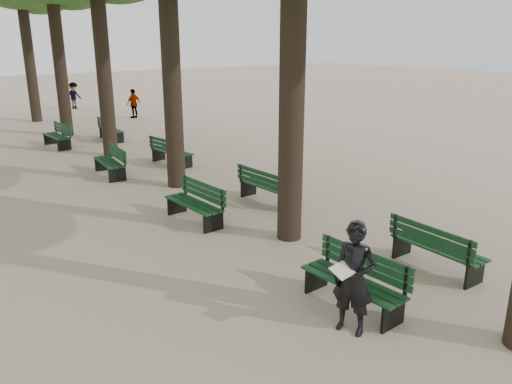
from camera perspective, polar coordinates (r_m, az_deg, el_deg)
ground at (r=8.03m, az=9.94°, el=-14.11°), size 120.00×120.00×0.00m
bench_left_0 at (r=8.23m, az=10.92°, el=-11.14°), size 0.64×1.82×0.92m
bench_left_1 at (r=11.76m, az=-7.09°, el=-2.15°), size 0.64×1.82×0.92m
bench_left_2 at (r=16.25m, az=-16.38°, el=2.70°), size 0.75×1.85×0.92m
bench_left_3 at (r=21.31m, az=-21.79°, el=5.49°), size 0.65×1.82×0.92m
bench_right_0 at (r=9.89m, az=19.91°, el=-6.91°), size 0.64×1.82×0.92m
bench_right_1 at (r=13.05m, az=1.29°, el=-0.06°), size 0.63×1.82×0.92m
bench_right_2 at (r=17.29m, az=-9.59°, el=4.01°), size 0.81×1.86×0.92m
bench_right_3 at (r=22.08m, az=-16.20°, el=6.40°), size 0.68×1.83×0.92m
man_with_map at (r=7.36m, az=11.11°, el=-9.64°), size 0.72×0.76×1.71m
pedestrian_c at (r=28.03m, az=-13.79°, el=9.79°), size 0.97×0.58×1.56m
pedestrian_b at (r=32.90m, az=-20.08°, el=10.31°), size 1.06×0.74×1.59m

